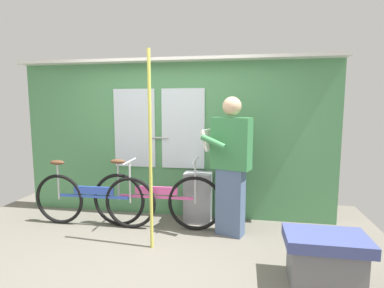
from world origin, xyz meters
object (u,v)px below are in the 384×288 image
object	(u,v)px
bench_seat_corner	(325,257)
bicycle_leaning_behind	(93,199)
handrail_pole	(150,152)
passenger_reading_newspaper	(230,163)
bicycle_near_door	(156,200)
trash_bin_by_wall	(198,197)

from	to	relation	value
bench_seat_corner	bicycle_leaning_behind	bearing A→B (deg)	162.06
bicycle_leaning_behind	handrail_pole	xyz separation A→B (m)	(0.92, -0.46, 0.71)
bicycle_leaning_behind	passenger_reading_newspaper	bearing A→B (deg)	0.48
bicycle_near_door	bicycle_leaning_behind	world-z (taller)	bicycle_near_door
bicycle_leaning_behind	trash_bin_by_wall	bearing A→B (deg)	15.27
passenger_reading_newspaper	handrail_pole	xyz separation A→B (m)	(-0.83, -0.50, 0.19)
bicycle_near_door	handrail_pole	bearing A→B (deg)	-79.49
trash_bin_by_wall	bench_seat_corner	world-z (taller)	trash_bin_by_wall
bicycle_leaning_behind	handrail_pole	world-z (taller)	handrail_pole
bicycle_near_door	handrail_pole	size ratio (longest dim) A/B	0.79
bicycle_near_door	bench_seat_corner	world-z (taller)	bicycle_near_door
bicycle_near_door	trash_bin_by_wall	world-z (taller)	bicycle_near_door
handrail_pole	bicycle_leaning_behind	bearing A→B (deg)	153.68
passenger_reading_newspaper	bench_seat_corner	size ratio (longest dim) A/B	2.38
trash_bin_by_wall	handrail_pole	world-z (taller)	handrail_pole
bicycle_near_door	passenger_reading_newspaper	size ratio (longest dim) A/B	1.02
bicycle_near_door	bicycle_leaning_behind	distance (m)	0.82
bicycle_near_door	bench_seat_corner	distance (m)	2.05
bicycle_leaning_behind	bicycle_near_door	bearing A→B (deg)	4.39
bench_seat_corner	passenger_reading_newspaper	bearing A→B (deg)	134.44
bicycle_near_door	handrail_pole	world-z (taller)	handrail_pole
passenger_reading_newspaper	handrail_pole	world-z (taller)	handrail_pole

